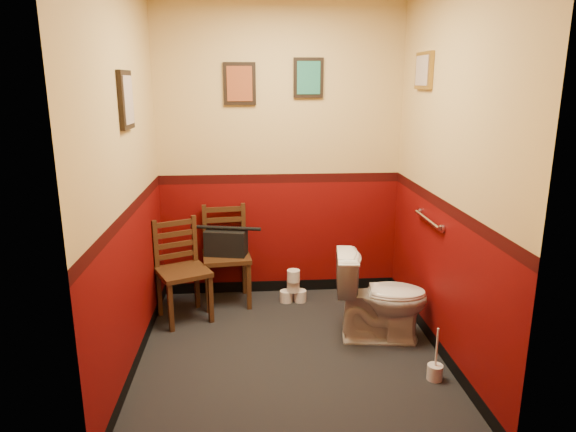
{
  "coord_description": "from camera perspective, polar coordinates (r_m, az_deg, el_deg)",
  "views": [
    {
      "loc": [
        -0.28,
        -3.42,
        1.97
      ],
      "look_at": [
        0.0,
        0.25,
        1.0
      ],
      "focal_mm": 32.0,
      "sensor_mm": 36.0,
      "label": 1
    }
  ],
  "objects": [
    {
      "name": "wall_left",
      "position": [
        3.57,
        -17.6,
        4.08
      ],
      "size": [
        0.0,
        2.4,
        2.7
      ],
      "primitive_type": "cube",
      "rotation": [
        1.57,
        0.0,
        1.57
      ],
      "color": "#5B0706",
      "rests_on": "ground"
    },
    {
      "name": "tp_stack",
      "position": [
        4.74,
        0.58,
        -8.05
      ],
      "size": [
        0.24,
        0.15,
        0.32
      ],
      "color": "silver",
      "rests_on": "floor"
    },
    {
      "name": "floor",
      "position": [
        3.96,
        0.29,
        -15.09
      ],
      "size": [
        2.2,
        2.4,
        0.0
      ],
      "primitive_type": "cube",
      "color": "black",
      "rests_on": "ground"
    },
    {
      "name": "chair_right",
      "position": [
        4.69,
        -6.88,
        -4.33
      ],
      "size": [
        0.46,
        0.46,
        0.89
      ],
      "rotation": [
        0.0,
        0.0,
        0.12
      ],
      "color": "#3E2412",
      "rests_on": "floor"
    },
    {
      "name": "wall_right",
      "position": [
        3.74,
        17.4,
        4.55
      ],
      "size": [
        0.0,
        2.4,
        2.7
      ],
      "primitive_type": "cube",
      "rotation": [
        1.57,
        0.0,
        -1.57
      ],
      "color": "#5B0706",
      "rests_on": "ground"
    },
    {
      "name": "chair_left",
      "position": [
        4.44,
        -11.73,
        -5.92
      ],
      "size": [
        0.53,
        0.53,
        0.85
      ],
      "rotation": [
        0.0,
        0.0,
        0.43
      ],
      "color": "#3E2412",
      "rests_on": "floor"
    },
    {
      "name": "framed_print_back_b",
      "position": [
        4.63,
        2.29,
        15.1
      ],
      "size": [
        0.26,
        0.04,
        0.34
      ],
      "color": "black",
      "rests_on": "wall_back"
    },
    {
      "name": "framed_print_right",
      "position": [
        4.25,
        14.85,
        15.36
      ],
      "size": [
        0.04,
        0.34,
        0.28
      ],
      "color": "olive",
      "rests_on": "wall_right"
    },
    {
      "name": "wall_front",
      "position": [
        2.32,
        2.72,
        -0.69
      ],
      "size": [
        2.2,
        0.0,
        2.7
      ],
      "primitive_type": "cube",
      "rotation": [
        -1.57,
        0.0,
        0.0
      ],
      "color": "#5B0706",
      "rests_on": "ground"
    },
    {
      "name": "framed_print_left",
      "position": [
        3.62,
        -17.54,
        12.19
      ],
      "size": [
        0.04,
        0.3,
        0.38
      ],
      "color": "black",
      "rests_on": "wall_left"
    },
    {
      "name": "framed_print_back_a",
      "position": [
        4.6,
        -5.4,
        14.43
      ],
      "size": [
        0.28,
        0.04,
        0.36
      ],
      "color": "black",
      "rests_on": "wall_back"
    },
    {
      "name": "toilet_brush",
      "position": [
        3.77,
        16.01,
        -16.23
      ],
      "size": [
        0.11,
        0.11,
        0.38
      ],
      "color": "silver",
      "rests_on": "floor"
    },
    {
      "name": "toilet",
      "position": [
        4.09,
        10.3,
        -8.87
      ],
      "size": [
        0.76,
        0.49,
        0.7
      ],
      "primitive_type": "imported",
      "rotation": [
        0.0,
        0.0,
        1.44
      ],
      "color": "white",
      "rests_on": "floor"
    },
    {
      "name": "grab_bar",
      "position": [
        4.04,
        15.29,
        -0.39
      ],
      "size": [
        0.05,
        0.56,
        0.06
      ],
      "color": "silver",
      "rests_on": "wall_right"
    },
    {
      "name": "handbag",
      "position": [
        4.61,
        -6.9,
        -2.91
      ],
      "size": [
        0.39,
        0.25,
        0.27
      ],
      "rotation": [
        0.0,
        0.0,
        -0.21
      ],
      "color": "black",
      "rests_on": "chair_right"
    },
    {
      "name": "wall_back",
      "position": [
        4.67,
        -0.89,
        7.11
      ],
      "size": [
        2.2,
        0.0,
        2.7
      ],
      "primitive_type": "cube",
      "rotation": [
        1.57,
        0.0,
        0.0
      ],
      "color": "#5B0706",
      "rests_on": "ground"
    }
  ]
}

